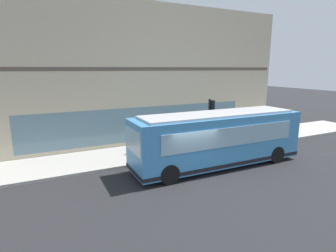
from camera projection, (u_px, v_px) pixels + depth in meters
The scene contains 9 objects.
ground at pixel (189, 176), 13.91m from camera, with size 120.00×120.00×0.00m, color #262628.
sidewalk_curb at pixel (154, 151), 17.84m from camera, with size 3.78×40.00×0.15m, color #B2ADA3.
building_corner at pixel (127, 75), 21.56m from camera, with size 7.09×23.49×9.89m.
city_bus_nearside at pixel (218, 139), 15.18m from camera, with size 2.69×10.07×3.07m.
traffic_light_near_corner at pixel (211, 115), 17.54m from camera, with size 0.32×0.49×3.41m.
fire_hydrant at pixel (130, 148), 17.00m from camera, with size 0.35×0.35×0.74m.
pedestrian_by_light_pole at pixel (268, 127), 20.34m from camera, with size 0.32×0.32×1.65m.
pedestrian_near_building_entrance at pixel (185, 129), 19.87m from camera, with size 0.32×0.32×1.59m.
pedestrian_walking_along_curb at pixel (235, 129), 19.80m from camera, with size 0.32×0.32×1.60m.
Camera 1 is at (-11.25, 6.71, 5.47)m, focal length 28.74 mm.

